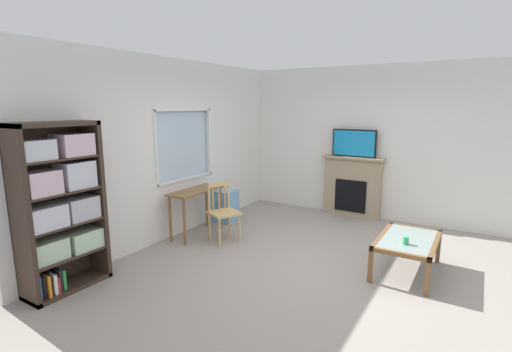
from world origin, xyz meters
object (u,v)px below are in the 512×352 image
plastic_drawer_unit (225,206)px  fireplace (352,186)px  bookshelf (60,204)px  desk_under_window (196,198)px  tv (354,143)px  coffee_table (408,243)px  sippy_cup (406,240)px  wooden_chair (223,212)px

plastic_drawer_unit → fireplace: (1.53, -1.84, 0.28)m
bookshelf → desk_under_window: bearing=-2.9°
fireplace → tv: size_ratio=1.43×
fireplace → coffee_table: fireplace is taller
plastic_drawer_unit → tv: tv is taller
fireplace → sippy_cup: (-2.25, -1.35, -0.08)m
tv → sippy_cup: (-2.23, -1.35, -0.89)m
wooden_chair → coffee_table: size_ratio=0.83×
wooden_chair → fireplace: 2.66m
fireplace → plastic_drawer_unit: bearing=129.8°
wooden_chair → plastic_drawer_unit: bearing=35.0°
wooden_chair → plastic_drawer_unit: (0.81, 0.57, -0.18)m
plastic_drawer_unit → desk_under_window: bearing=-176.6°
desk_under_window → bookshelf: bearing=177.1°
coffee_table → desk_under_window: bearing=96.1°
plastic_drawer_unit → sippy_cup: 3.27m
wooden_chair → plastic_drawer_unit: size_ratio=1.58×
coffee_table → wooden_chair: bearing=96.9°
desk_under_window → coffee_table: bearing=-83.9°
desk_under_window → wooden_chair: (0.02, -0.52, -0.14)m
wooden_chair → fireplace: fireplace is taller
plastic_drawer_unit → fireplace: size_ratio=0.50×
sippy_cup → desk_under_window: bearing=92.1°
fireplace → tv: bearing=-180.0°
wooden_chair → sippy_cup: bearing=-87.9°
tv → sippy_cup: tv is taller
bookshelf → coffee_table: size_ratio=1.74×
bookshelf → tv: 4.87m
sippy_cup → coffee_table: bearing=2.3°
desk_under_window → fireplace: 2.96m
desk_under_window → plastic_drawer_unit: size_ratio=1.70×
bookshelf → sippy_cup: size_ratio=21.03×
tv → fireplace: bearing=0.0°
wooden_chair → tv: size_ratio=1.12×
desk_under_window → fireplace: (2.36, -1.79, -0.04)m
wooden_chair → sippy_cup: wooden_chair is taller
wooden_chair → desk_under_window: bearing=92.2°
desk_under_window → wooden_chair: wooden_chair is taller
bookshelf → tv: (4.48, -1.89, 0.38)m
desk_under_window → fireplace: bearing=-37.1°
plastic_drawer_unit → tv: size_ratio=0.71×
plastic_drawer_unit → bookshelf: bearing=178.9°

